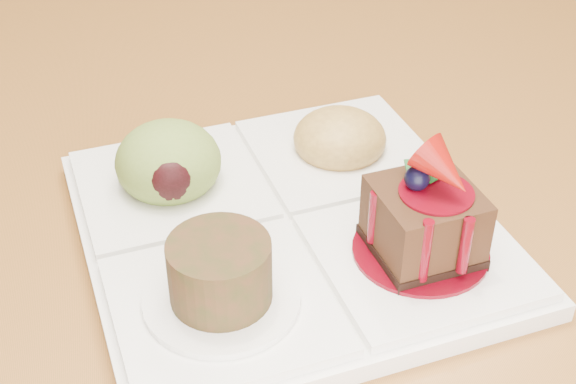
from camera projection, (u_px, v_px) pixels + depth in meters
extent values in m
plane|color=#563018|center=(317.00, 306.00, 1.51)|extent=(6.00, 6.00, 0.00)
cube|color=white|center=(288.00, 230.00, 0.49)|extent=(0.28, 0.28, 0.01)
cube|color=white|center=(420.00, 256.00, 0.46)|extent=(0.13, 0.13, 0.01)
cube|color=white|center=(222.00, 306.00, 0.43)|extent=(0.13, 0.13, 0.01)
cube|color=white|center=(171.00, 185.00, 0.51)|extent=(0.13, 0.13, 0.01)
cube|color=white|center=(339.00, 151.00, 0.55)|extent=(0.13, 0.13, 0.01)
cylinder|color=#58030D|center=(420.00, 250.00, 0.46)|extent=(0.08, 0.08, 0.00)
cube|color=black|center=(421.00, 247.00, 0.45)|extent=(0.06, 0.06, 0.01)
cube|color=#371D0F|center=(425.00, 217.00, 0.44)|extent=(0.06, 0.06, 0.04)
cylinder|color=#58030D|center=(428.00, 190.00, 0.43)|extent=(0.04, 0.04, 0.00)
sphere|color=black|center=(417.00, 178.00, 0.43)|extent=(0.01, 0.01, 0.01)
cone|color=maroon|center=(445.00, 170.00, 0.42)|extent=(0.04, 0.05, 0.04)
cube|color=#124A17|center=(427.00, 171.00, 0.44)|extent=(0.02, 0.02, 0.01)
cube|color=#124A17|center=(414.00, 170.00, 0.44)|extent=(0.01, 0.02, 0.01)
cylinder|color=#58030D|center=(425.00, 251.00, 0.42)|extent=(0.01, 0.01, 0.04)
cylinder|color=#58030D|center=(465.00, 246.00, 0.42)|extent=(0.01, 0.01, 0.04)
cylinder|color=#58030D|center=(374.00, 217.00, 0.44)|extent=(0.01, 0.01, 0.03)
cylinder|color=white|center=(222.00, 299.00, 0.42)|extent=(0.08, 0.08, 0.00)
cylinder|color=#4E2416|center=(220.00, 271.00, 0.41)|extent=(0.05, 0.05, 0.04)
cylinder|color=#48310F|center=(219.00, 254.00, 0.40)|extent=(0.04, 0.04, 0.00)
ellipsoid|color=olive|center=(168.00, 162.00, 0.50)|extent=(0.07, 0.07, 0.05)
ellipsoid|color=black|center=(171.00, 180.00, 0.49)|extent=(0.03, 0.02, 0.03)
ellipsoid|color=gold|center=(340.00, 139.00, 0.54)|extent=(0.06, 0.06, 0.04)
cube|color=red|center=(353.00, 127.00, 0.54)|extent=(0.02, 0.02, 0.02)
cube|color=#497519|center=(343.00, 122.00, 0.55)|extent=(0.02, 0.02, 0.01)
cube|color=red|center=(328.00, 124.00, 0.54)|extent=(0.02, 0.02, 0.01)
cube|color=#497519|center=(322.00, 131.00, 0.54)|extent=(0.02, 0.02, 0.02)
cube|color=red|center=(330.00, 142.00, 0.53)|extent=(0.02, 0.02, 0.02)
cube|color=#497519|center=(346.00, 140.00, 0.53)|extent=(0.02, 0.02, 0.01)
cube|color=red|center=(357.00, 136.00, 0.53)|extent=(0.02, 0.02, 0.01)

